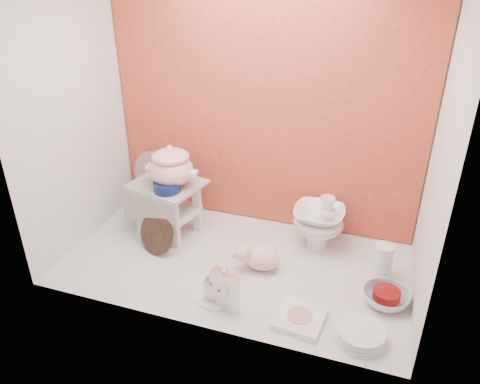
# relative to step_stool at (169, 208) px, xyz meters

# --- Properties ---
(ground) EXTENTS (1.80, 1.80, 0.00)m
(ground) POSITION_rel_step_stool_xyz_m (0.47, -0.17, -0.16)
(ground) COLOR silver
(ground) RESTS_ON ground
(niche_shell) EXTENTS (1.86, 1.03, 1.53)m
(niche_shell) POSITION_rel_step_stool_xyz_m (0.47, 0.01, 0.77)
(niche_shell) COLOR #CD4B33
(niche_shell) RESTS_ON ground
(step_stool) EXTENTS (0.44, 0.40, 0.32)m
(step_stool) POSITION_rel_step_stool_xyz_m (0.00, 0.00, 0.00)
(step_stool) COLOR silver
(step_stool) RESTS_ON ground
(soup_tureen) EXTENTS (0.35, 0.35, 0.24)m
(soup_tureen) POSITION_rel_step_stool_xyz_m (0.04, -0.02, 0.28)
(soup_tureen) COLOR white
(soup_tureen) RESTS_ON step_stool
(cobalt_bowl) EXTENTS (0.16, 0.16, 0.05)m
(cobalt_bowl) POSITION_rel_step_stool_xyz_m (0.05, -0.09, 0.19)
(cobalt_bowl) COLOR #0A184B
(cobalt_bowl) RESTS_ON step_stool
(floral_platter) EXTENTS (0.37, 0.17, 0.38)m
(floral_platter) POSITION_rel_step_stool_xyz_m (-0.22, 0.25, 0.03)
(floral_platter) COLOR silver
(floral_platter) RESTS_ON ground
(blue_white_vase) EXTENTS (0.32, 0.32, 0.26)m
(blue_white_vase) POSITION_rel_step_stool_xyz_m (-0.19, 0.12, -0.03)
(blue_white_vase) COLOR silver
(blue_white_vase) RESTS_ON ground
(lacquer_tray) EXTENTS (0.25, 0.16, 0.23)m
(lacquer_tray) POSITION_rel_step_stool_xyz_m (0.02, -0.20, -0.05)
(lacquer_tray) COLOR black
(lacquer_tray) RESTS_ON ground
(mantel_clock) EXTENTS (0.15, 0.10, 0.21)m
(mantel_clock) POSITION_rel_step_stool_xyz_m (0.54, -0.51, -0.05)
(mantel_clock) COLOR silver
(mantel_clock) RESTS_ON ground
(plush_pig) EXTENTS (0.25, 0.17, 0.15)m
(plush_pig) POSITION_rel_step_stool_xyz_m (0.61, -0.18, -0.09)
(plush_pig) COLOR beige
(plush_pig) RESTS_ON ground
(teacup_saucer) EXTENTS (0.20, 0.20, 0.01)m
(teacup_saucer) POSITION_rel_step_stool_xyz_m (0.48, -0.47, -0.15)
(teacup_saucer) COLOR white
(teacup_saucer) RESTS_ON ground
(gold_rim_teacup) EXTENTS (0.14, 0.14, 0.10)m
(gold_rim_teacup) POSITION_rel_step_stool_xyz_m (0.48, -0.47, -0.10)
(gold_rim_teacup) COLOR white
(gold_rim_teacup) RESTS_ON teacup_saucer
(lattice_dish) EXTENTS (0.23, 0.23, 0.03)m
(lattice_dish) POSITION_rel_step_stool_xyz_m (0.89, -0.49, -0.15)
(lattice_dish) COLOR white
(lattice_dish) RESTS_ON ground
(dinner_plate_stack) EXTENTS (0.29, 0.29, 0.06)m
(dinner_plate_stack) POSITION_rel_step_stool_xyz_m (1.16, -0.52, -0.13)
(dinner_plate_stack) COLOR white
(dinner_plate_stack) RESTS_ON ground
(crystal_bowl) EXTENTS (0.29, 0.29, 0.07)m
(crystal_bowl) POSITION_rel_step_stool_xyz_m (1.25, -0.24, -0.13)
(crystal_bowl) COLOR silver
(crystal_bowl) RESTS_ON ground
(clear_glass_vase) EXTENTS (0.11, 0.11, 0.19)m
(clear_glass_vase) POSITION_rel_step_stool_xyz_m (1.21, -0.05, -0.06)
(clear_glass_vase) COLOR silver
(clear_glass_vase) RESTS_ON ground
(porcelain_tower) EXTENTS (0.31, 0.31, 0.32)m
(porcelain_tower) POSITION_rel_step_stool_xyz_m (0.85, 0.14, -0.00)
(porcelain_tower) COLOR white
(porcelain_tower) RESTS_ON ground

